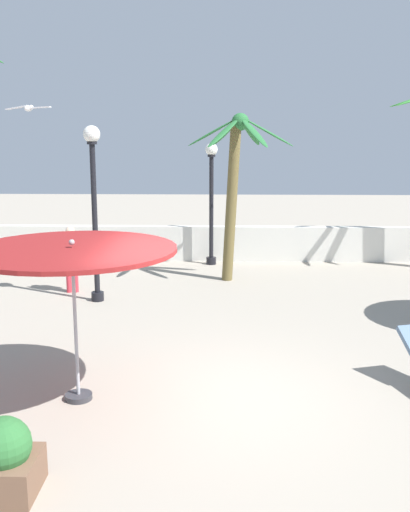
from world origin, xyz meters
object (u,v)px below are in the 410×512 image
planter (4,459)px  palm_tree_1 (235,174)px  lamp_post_0 (211,193)px  patio_umbrella_2 (72,254)px  guest_0 (71,253)px  lamp_post_1 (94,195)px  seagull_0 (29,108)px

planter → palm_tree_1: bearing=74.7°
lamp_post_0 → planter: size_ratio=4.02×
patio_umbrella_2 → guest_0: size_ratio=1.81×
lamp_post_0 → guest_0: 4.65m
lamp_post_1 → planter: bearing=-86.0°
palm_tree_1 → planter: size_ratio=4.92×
palm_tree_1 → planter: bearing=-105.3°
guest_0 → planter: size_ratio=1.86×
guest_0 → seagull_0: 3.44m
palm_tree_1 → guest_0: (-3.84, -1.32, -1.74)m
palm_tree_1 → guest_0: palm_tree_1 is taller
lamp_post_1 → lamp_post_0: bearing=57.2°
guest_0 → planter: 8.21m
palm_tree_1 → seagull_0: 5.13m
planter → lamp_post_0: bearing=80.0°
patio_umbrella_2 → seagull_0: bearing=112.4°
patio_umbrella_2 → lamp_post_1: bearing=98.5°
lamp_post_1 → seagull_0: size_ratio=4.03×
lamp_post_0 → seagull_0: size_ratio=3.56×
guest_0 → planter: (1.26, -8.09, -0.57)m
palm_tree_1 → lamp_post_1: (-3.10, -2.03, -0.30)m
patio_umbrella_2 → lamp_post_1: lamp_post_1 is taller
patio_umbrella_2 → guest_0: (-1.50, 5.81, -1.17)m
palm_tree_1 → lamp_post_0: palm_tree_1 is taller
patio_umbrella_2 → guest_0: 6.11m
lamp_post_0 → patio_umbrella_2: bearing=-100.9°
seagull_0 → planter: bearing=-76.1°
patio_umbrella_2 → palm_tree_1: palm_tree_1 is taller
planter → seagull_0: bearing=103.9°
lamp_post_1 → planter: lamp_post_1 is taller
patio_umbrella_2 → guest_0: patio_umbrella_2 is taller
patio_umbrella_2 → lamp_post_0: 9.13m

